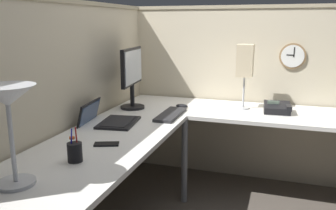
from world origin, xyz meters
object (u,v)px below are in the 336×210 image
object	(u,v)px
office_phone	(278,108)
wall_clock	(293,56)
laptop	(106,120)
cell_phone	(107,144)
monitor	(132,73)
desk_lamp_paper	(245,63)
computer_mouse	(182,106)
desk_lamp_dome	(8,104)
keyboard	(171,114)
pen_cup	(75,152)

from	to	relation	value
office_phone	wall_clock	world-z (taller)	wall_clock
laptop	cell_phone	distance (m)	0.48
monitor	desk_lamp_paper	bearing A→B (deg)	-72.31
computer_mouse	cell_phone	xyz separation A→B (m)	(-1.03, 0.16, -0.01)
computer_mouse	desk_lamp_dome	bearing A→B (deg)	169.67
laptop	office_phone	world-z (taller)	laptop
laptop	computer_mouse	world-z (taller)	laptop
keyboard	pen_cup	bearing A→B (deg)	169.37
keyboard	wall_clock	xyz separation A→B (m)	(0.71, -0.87, 0.41)
cell_phone	monitor	bearing A→B (deg)	-7.11
office_phone	desk_lamp_paper	size ratio (longest dim) A/B	0.42
desk_lamp_dome	monitor	bearing A→B (deg)	3.63
office_phone	desk_lamp_paper	world-z (taller)	desk_lamp_paper
monitor	desk_lamp_paper	xyz separation A→B (m)	(0.28, -0.88, 0.09)
office_phone	keyboard	bearing A→B (deg)	114.46
pen_cup	cell_phone	world-z (taller)	pen_cup
office_phone	wall_clock	bearing A→B (deg)	-13.48
keyboard	computer_mouse	distance (m)	0.28
desk_lamp_dome	pen_cup	size ratio (longest dim) A/B	2.47
keyboard	wall_clock	world-z (taller)	wall_clock
laptop	desk_lamp_paper	bearing A→B (deg)	-49.49
laptop	desk_lamp_paper	distance (m)	1.21
laptop	computer_mouse	xyz separation A→B (m)	(0.61, -0.39, -0.01)
monitor	laptop	xyz separation A→B (m)	(-0.47, 0.00, -0.27)
computer_mouse	laptop	bearing A→B (deg)	147.27
laptop	keyboard	xyz separation A→B (m)	(0.33, -0.38, -0.01)
monitor	laptop	distance (m)	0.54
computer_mouse	monitor	bearing A→B (deg)	109.34
monitor	wall_clock	world-z (taller)	wall_clock
office_phone	laptop	bearing A→B (deg)	120.64
computer_mouse	desk_lamp_paper	xyz separation A→B (m)	(0.14, -0.49, 0.37)
monitor	desk_lamp_paper	distance (m)	0.93
pen_cup	office_phone	bearing A→B (deg)	-34.87
wall_clock	keyboard	bearing A→B (deg)	129.33
laptop	wall_clock	size ratio (longest dim) A/B	1.93
laptop	computer_mouse	size ratio (longest dim) A/B	4.08
keyboard	wall_clock	bearing A→B (deg)	-51.17
monitor	pen_cup	xyz separation A→B (m)	(-1.17, -0.19, -0.24)
laptop	computer_mouse	distance (m)	0.72
computer_mouse	cell_phone	size ratio (longest dim) A/B	0.72
desk_lamp_dome	office_phone	size ratio (longest dim) A/B	2.02
pen_cup	wall_clock	xyz separation A→B (m)	(1.74, -1.05, 0.37)
cell_phone	wall_clock	bearing A→B (deg)	-56.23
laptop	keyboard	world-z (taller)	laptop
computer_mouse	desk_lamp_dome	world-z (taller)	desk_lamp_dome
computer_mouse	cell_phone	bearing A→B (deg)	171.00
computer_mouse	desk_lamp_paper	world-z (taller)	desk_lamp_paper
cell_phone	pen_cup	bearing A→B (deg)	151.97
monitor	keyboard	bearing A→B (deg)	-110.28
keyboard	desk_lamp_paper	size ratio (longest dim) A/B	0.81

